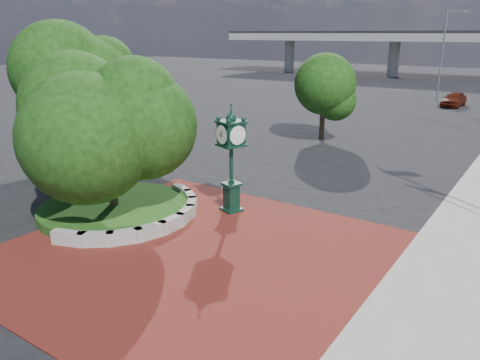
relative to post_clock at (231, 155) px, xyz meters
name	(u,v)px	position (x,y,z in m)	size (l,w,h in m)	color
ground	(210,242)	(1.12, -2.94, -2.45)	(200.00, 200.00, 0.00)	black
plaza	(192,252)	(1.12, -3.94, -2.43)	(12.00, 12.00, 0.04)	maroon
planter_wall	(155,219)	(-1.59, -2.94, -2.18)	(2.96, 6.77, 0.54)	#9E9B93
grass_bed	(115,209)	(-3.88, -2.94, -2.25)	(6.10, 6.10, 0.40)	#154313
tree_planter	(107,125)	(-3.88, -2.94, 1.27)	(5.20, 5.20, 6.33)	#38281C
tree_northwest	(81,89)	(-11.88, 2.06, 1.67)	(5.60, 5.60, 6.93)	#38281C
tree_street	(324,93)	(-2.88, 15.06, 0.78)	(4.40, 4.40, 5.45)	#38281C
post_clock	(231,155)	(0.00, 0.00, 0.00)	(1.14, 1.14, 4.47)	black
parked_car	(454,99)	(1.70, 36.68, -1.71)	(1.76, 4.38, 1.49)	#551A0C
street_lamp_far	(445,50)	(-0.24, 39.14, 3.04)	(2.09, 0.58, 9.38)	slate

